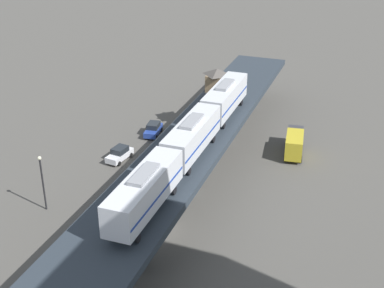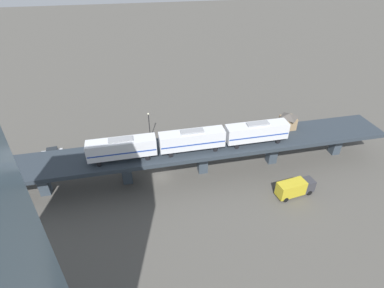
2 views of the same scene
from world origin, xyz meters
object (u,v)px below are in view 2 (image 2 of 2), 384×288
at_px(subway_train, 192,139).
at_px(street_car_silver, 52,152).
at_px(street_lamp, 149,124).
at_px(delivery_truck, 295,188).
at_px(street_car_blue, 248,132).
at_px(street_car_white, 210,134).
at_px(signal_hut, 288,120).

bearing_deg(subway_train, street_car_silver, 66.41).
bearing_deg(street_car_silver, street_lamp, -82.19).
bearing_deg(street_lamp, delivery_truck, -133.92).
height_order(street_car_blue, delivery_truck, delivery_truck).
relative_size(street_car_silver, street_lamp, 0.66).
height_order(street_car_white, delivery_truck, delivery_truck).
xyz_separation_m(street_car_blue, street_car_silver, (-0.16, 44.70, 0.00)).
height_order(subway_train, street_car_blue, subway_train).
height_order(signal_hut, delivery_truck, signal_hut).
distance_m(subway_train, signal_hut, 21.55).
distance_m(street_car_white, delivery_truck, 24.27).
distance_m(subway_train, street_car_blue, 22.01).
relative_size(signal_hut, delivery_truck, 0.46).
bearing_deg(street_car_blue, subway_train, 128.22).
bearing_deg(subway_train, signal_hut, -78.17).
distance_m(street_car_white, street_car_silver, 35.58).
height_order(subway_train, street_car_white, subway_train).
height_order(street_car_silver, street_lamp, street_lamp).
bearing_deg(street_lamp, street_car_white, -98.15).
bearing_deg(street_car_silver, signal_hut, -99.24).
height_order(street_car_blue, street_lamp, street_lamp).
bearing_deg(subway_train, street_car_white, -27.36).
bearing_deg(street_car_silver, delivery_truck, -114.32).
distance_m(street_car_blue, street_car_white, 9.16).
xyz_separation_m(subway_train, street_lamp, (15.44, 7.16, -4.94)).
relative_size(street_car_blue, street_lamp, 0.67).
relative_size(subway_train, street_car_silver, 8.10).
distance_m(subway_train, street_lamp, 17.72).
xyz_separation_m(street_car_white, delivery_truck, (-21.80, -10.63, 0.82)).
distance_m(signal_hut, street_car_white, 18.30).
xyz_separation_m(street_car_blue, delivery_truck, (-21.04, -1.50, 0.82)).
bearing_deg(delivery_truck, street_car_blue, 4.09).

